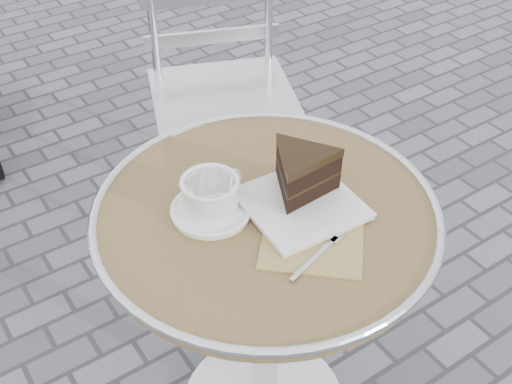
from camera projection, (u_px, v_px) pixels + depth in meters
cafe_table at (266, 265)px, 1.41m from camera, size 0.72×0.72×0.74m
cappuccino_set at (211, 198)px, 1.28m from camera, size 0.19×0.16×0.08m
cake_plate_set at (302, 180)px, 1.30m from camera, size 0.31×0.36×0.12m
bistro_chair at (217, 54)px, 2.06m from camera, size 0.58×0.58×1.00m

